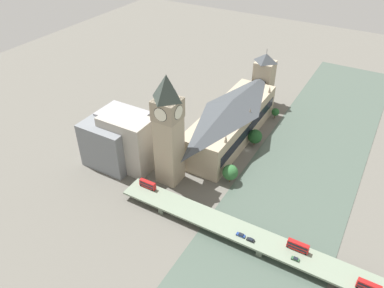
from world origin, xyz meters
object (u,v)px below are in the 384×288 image
at_px(victoria_tower, 264,79).
at_px(car_northbound_lead, 251,240).
at_px(car_northbound_mid, 241,235).
at_px(clock_tower, 168,128).
at_px(double_decker_bus_lead, 148,184).
at_px(double_decker_bus_mid, 298,246).
at_px(double_decker_bus_rear, 369,287).
at_px(car_northbound_tail, 295,259).
at_px(parliament_hall, 231,120).
at_px(road_bridge, 264,242).

xyz_separation_m(victoria_tower, car_northbound_lead, (-50.67, 144.21, -15.31)).
bearing_deg(car_northbound_mid, clock_tower, -23.04).
height_order(victoria_tower, double_decker_bus_lead, victoria_tower).
bearing_deg(double_decker_bus_lead, double_decker_bus_mid, 179.72).
bearing_deg(double_decker_bus_rear, double_decker_bus_mid, -10.65).
bearing_deg(car_northbound_tail, clock_tower, -16.22).
bearing_deg(car_northbound_mid, double_decker_bus_lead, -5.79).
distance_m(double_decker_bus_lead, double_decker_bus_rear, 122.16).
relative_size(victoria_tower, double_decker_bus_mid, 4.44).
distance_m(double_decker_bus_lead, double_decker_bus_mid, 88.78).
relative_size(double_decker_bus_rear, car_northbound_lead, 2.49).
distance_m(clock_tower, car_northbound_tail, 95.17).
xyz_separation_m(double_decker_bus_lead, car_northbound_lead, (-67.06, 6.59, -1.93)).
bearing_deg(victoria_tower, car_northbound_tail, 116.96).
height_order(double_decker_bus_lead, car_northbound_lead, double_decker_bus_lead).
height_order(parliament_hall, car_northbound_tail, parliament_hall).
bearing_deg(car_northbound_lead, double_decker_bus_rear, 179.91).
relative_size(clock_tower, road_bridge, 0.42).
height_order(victoria_tower, double_decker_bus_rear, victoria_tower).
bearing_deg(clock_tower, parliament_hall, -102.17).
bearing_deg(double_decker_bus_lead, car_northbound_lead, 174.39).
bearing_deg(car_northbound_mid, car_northbound_tail, 179.17).
xyz_separation_m(victoria_tower, double_decker_bus_lead, (16.38, 137.63, -13.38)).
bearing_deg(double_decker_bus_rear, parliament_hall, -38.64).
bearing_deg(car_northbound_tail, car_northbound_lead, -0.17).
bearing_deg(car_northbound_lead, parliament_hall, -59.02).
height_order(double_decker_bus_lead, car_northbound_mid, double_decker_bus_lead).
relative_size(double_decker_bus_rear, car_northbound_mid, 2.19).
height_order(road_bridge, double_decker_bus_mid, double_decker_bus_mid).
bearing_deg(car_northbound_lead, double_decker_bus_lead, -5.61).
distance_m(double_decker_bus_mid, car_northbound_mid, 27.85).
distance_m(road_bridge, double_decker_bus_mid, 16.54).
bearing_deg(double_decker_bus_lead, clock_tower, -101.20).
distance_m(parliament_hall, car_northbound_mid, 95.78).
relative_size(double_decker_bus_lead, car_northbound_tail, 2.68).
bearing_deg(road_bridge, double_decker_bus_mid, -169.48).
height_order(clock_tower, road_bridge, clock_tower).
relative_size(parliament_hall, road_bridge, 0.59).
bearing_deg(car_northbound_lead, double_decker_bus_mid, -164.18).
bearing_deg(victoria_tower, road_bridge, 111.85).
xyz_separation_m(clock_tower, road_bridge, (-69.28, 21.78, -33.44)).
distance_m(double_decker_bus_lead, car_northbound_mid, 61.96).
xyz_separation_m(clock_tower, car_northbound_lead, (-63.41, 25.00, -31.81)).
xyz_separation_m(car_northbound_lead, car_northbound_mid, (5.44, -0.34, 0.06)).
height_order(road_bridge, car_northbound_lead, car_northbound_lead).
height_order(road_bridge, car_northbound_mid, car_northbound_mid).
height_order(parliament_hall, double_decker_bus_mid, parliament_hall).
xyz_separation_m(double_decker_bus_lead, double_decker_bus_rear, (-121.97, 6.67, 0.16)).
bearing_deg(victoria_tower, parliament_hall, 90.05).
bearing_deg(double_decker_bus_rear, double_decker_bus_lead, -3.13).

